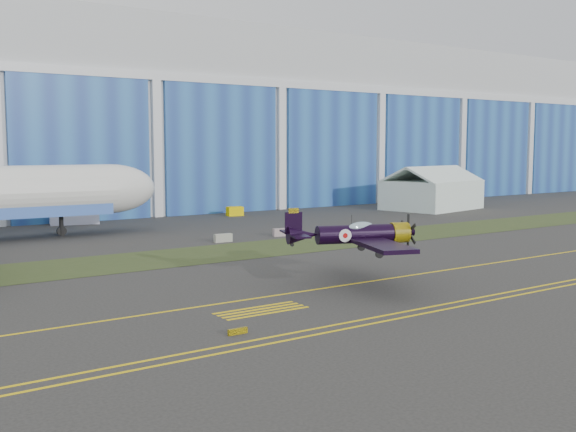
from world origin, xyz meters
TOP-DOWN VIEW (x-y plane):
  - ground at (0.00, 0.00)m, footprint 260.00×260.00m
  - grass_median at (0.00, 14.00)m, footprint 260.00×10.00m
  - hangar at (0.00, 71.79)m, footprint 220.00×45.70m
  - taxiway_centreline at (0.00, -5.00)m, footprint 200.00×0.20m
  - edge_line_near at (0.00, -14.50)m, footprint 80.00×0.20m
  - edge_line_far at (0.00, -13.50)m, footprint 80.00×0.20m
  - hold_short_ladder at (-18.00, -8.10)m, footprint 6.00×2.40m
  - guard_board_left at (-22.00, -12.00)m, footprint 1.20×0.15m
  - warbird at (-7.62, -4.94)m, footprint 15.36×16.81m
  - tent at (42.83, 35.27)m, footprint 17.48×14.25m
  - shipping_container at (-13.13, 46.77)m, footprint 6.62×3.72m
  - tug at (10.20, 44.25)m, footprint 2.56×1.82m
  - gse_box at (50.49, 43.84)m, footprint 3.18×2.33m
  - barrier_a at (-5.00, 20.41)m, footprint 2.04×0.73m
  - barrier_b at (2.97, 20.86)m, footprint 2.07×0.93m

SIDE VIEW (x-z plane):
  - ground at x=0.00m, z-range 0.00..0.00m
  - taxiway_centreline at x=0.00m, z-range 0.00..0.02m
  - edge_line_near at x=0.00m, z-range 0.00..0.02m
  - edge_line_far at x=0.00m, z-range 0.00..0.02m
  - hold_short_ladder at x=-18.00m, z-range 0.00..0.02m
  - grass_median at x=0.00m, z-range 0.01..0.03m
  - guard_board_left at x=-22.00m, z-range 0.00..0.35m
  - barrier_a at x=-5.00m, z-range 0.00..0.90m
  - barrier_b at x=2.97m, z-range 0.00..0.90m
  - tug at x=10.20m, z-range 0.00..1.37m
  - gse_box at x=50.49m, z-range 0.00..1.71m
  - shipping_container at x=-13.13m, z-range 0.00..2.71m
  - tent at x=42.83m, z-range 0.00..7.21m
  - warbird at x=-7.62m, z-range 1.74..5.83m
  - hangar at x=0.00m, z-range -0.04..29.96m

